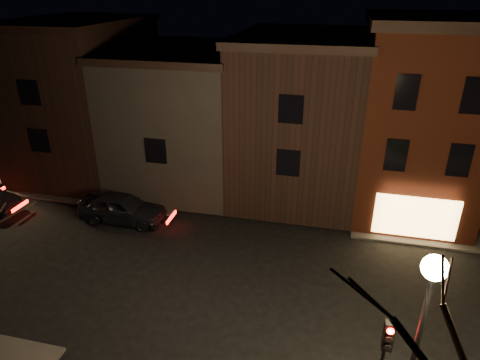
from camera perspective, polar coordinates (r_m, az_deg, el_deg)
name	(u,v)px	position (r m, az deg, el deg)	size (l,w,h in m)	color
ground	(234,284)	(19.37, -0.83, -13.73)	(120.00, 120.00, 0.00)	black
sidewalk_far_left	(82,121)	(43.70, -20.37, 7.42)	(30.00, 30.00, 0.12)	#2D2B28
corner_building	(419,117)	(25.38, 22.71, 7.72)	(6.50, 8.50, 10.50)	#3F160B
row_building_a	(300,114)	(26.26, 8.02, 8.66)	(7.30, 10.30, 9.40)	black
row_building_b	(187,115)	(27.98, -7.12, 8.66)	(7.80, 10.30, 8.40)	black
row_building_c	(84,97)	(31.02, -20.09, 10.41)	(7.30, 10.30, 9.90)	black
street_lamp_near	(426,307)	(11.34, 23.52, -15.24)	(0.60, 0.60, 6.48)	black
traffic_signal	(383,359)	(13.16, 18.57, -21.70)	(0.58, 0.38, 4.05)	black
parked_car_a	(122,208)	(24.38, -15.42, -3.60)	(1.93, 4.79, 1.63)	black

